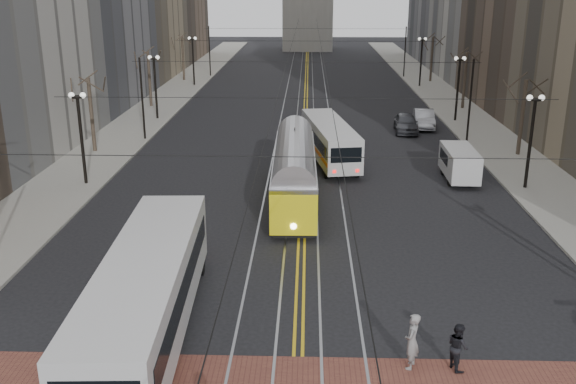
# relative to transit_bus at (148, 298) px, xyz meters

# --- Properties ---
(ground) EXTENTS (260.00, 260.00, 0.00)m
(ground) POSITION_rel_transit_bus_xyz_m (5.34, 0.00, -1.63)
(ground) COLOR black
(ground) RESTS_ON ground
(sidewalk_left) EXTENTS (5.00, 140.00, 0.15)m
(sidewalk_left) POSITION_rel_transit_bus_xyz_m (-9.66, 45.00, -1.55)
(sidewalk_left) COLOR gray
(sidewalk_left) RESTS_ON ground
(sidewalk_right) EXTENTS (5.00, 140.00, 0.15)m
(sidewalk_right) POSITION_rel_transit_bus_xyz_m (20.34, 45.00, -1.55)
(sidewalk_right) COLOR gray
(sidewalk_right) RESTS_ON ground
(streetcar_rails) EXTENTS (4.80, 130.00, 0.02)m
(streetcar_rails) POSITION_rel_transit_bus_xyz_m (5.34, 45.00, -1.63)
(streetcar_rails) COLOR gray
(streetcar_rails) RESTS_ON ground
(centre_lines) EXTENTS (0.42, 130.00, 0.01)m
(centre_lines) POSITION_rel_transit_bus_xyz_m (5.34, 45.00, -1.62)
(centre_lines) COLOR gold
(centre_lines) RESTS_ON ground
(lamp_posts) EXTENTS (27.60, 57.20, 5.60)m
(lamp_posts) POSITION_rel_transit_bus_xyz_m (5.34, 28.75, 1.17)
(lamp_posts) COLOR black
(lamp_posts) RESTS_ON ground
(street_trees) EXTENTS (31.68, 53.28, 5.60)m
(street_trees) POSITION_rel_transit_bus_xyz_m (5.34, 35.25, 1.17)
(street_trees) COLOR #382D23
(street_trees) RESTS_ON ground
(trolley_wires) EXTENTS (25.96, 120.00, 6.60)m
(trolley_wires) POSITION_rel_transit_bus_xyz_m (5.34, 34.83, 2.14)
(trolley_wires) COLOR black
(trolley_wires) RESTS_ON ground
(transit_bus) EXTENTS (3.29, 13.14, 3.26)m
(transit_bus) POSITION_rel_transit_bus_xyz_m (0.00, 0.00, 0.00)
(transit_bus) COLOR silver
(transit_bus) RESTS_ON ground
(streetcar) EXTENTS (2.56, 12.72, 2.99)m
(streetcar) POSITION_rel_transit_bus_xyz_m (4.84, 15.36, -0.13)
(streetcar) COLOR yellow
(streetcar) RESTS_ON ground
(rear_bus) EXTENTS (4.05, 10.90, 2.78)m
(rear_bus) POSITION_rel_transit_bus_xyz_m (7.14, 24.17, -0.24)
(rear_bus) COLOR silver
(rear_bus) RESTS_ON ground
(cargo_van) EXTENTS (1.89, 4.74, 2.08)m
(cargo_van) POSITION_rel_transit_bus_xyz_m (15.34, 19.80, -0.59)
(cargo_van) COLOR silver
(cargo_van) RESTS_ON ground
(sedan_grey) EXTENTS (2.17, 4.77, 1.59)m
(sedan_grey) POSITION_rel_transit_bus_xyz_m (13.90, 33.63, -0.83)
(sedan_grey) COLOR #44464D
(sedan_grey) RESTS_ON ground
(sedan_silver) EXTENTS (2.09, 4.89, 1.57)m
(sedan_silver) POSITION_rel_transit_bus_xyz_m (15.74, 35.42, -0.85)
(sedan_silver) COLOR #B3B5BB
(sedan_silver) RESTS_ON ground
(pedestrian_b) EXTENTS (0.69, 0.84, 1.97)m
(pedestrian_b) POSITION_rel_transit_bus_xyz_m (9.10, -1.50, -0.63)
(pedestrian_b) COLOR gray
(pedestrian_b) RESTS_ON crosswalk_band
(pedestrian_c) EXTENTS (0.85, 0.96, 1.64)m
(pedestrian_c) POSITION_rel_transit_bus_xyz_m (10.62, -1.50, -0.80)
(pedestrian_c) COLOR black
(pedestrian_c) RESTS_ON crosswalk_band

